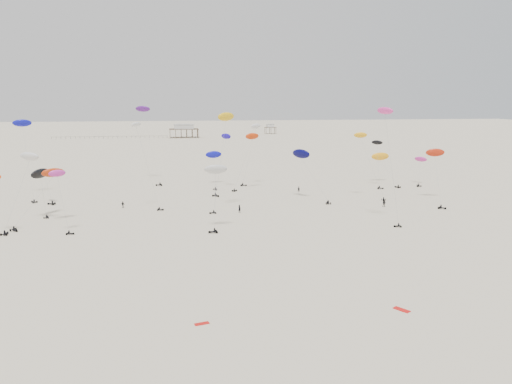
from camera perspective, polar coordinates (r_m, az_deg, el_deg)
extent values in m
plane|color=beige|center=(220.87, -4.75, 3.42)|extent=(900.00, 900.00, 0.00)
cube|color=brown|center=(369.18, -8.25, 7.13)|extent=(21.00, 13.00, 0.30)
cube|color=silver|center=(369.09, -8.26, 7.40)|extent=(14.00, 8.40, 3.20)
cube|color=#B2B2AD|center=(369.00, -8.26, 7.67)|extent=(15.00, 9.00, 0.30)
cube|color=brown|center=(406.58, 1.65, 7.39)|extent=(9.00, 7.00, 0.30)
cube|color=silver|center=(406.51, 1.65, 7.58)|extent=(5.60, 4.20, 2.40)
cube|color=#B2B2AD|center=(406.45, 1.65, 7.77)|extent=(6.00, 4.50, 0.30)
cube|color=black|center=(372.06, -16.31, 6.12)|extent=(80.00, 0.10, 0.10)
cylinder|color=gray|center=(147.74, -4.00, 3.09)|extent=(0.03, 0.03, 20.93)
ellipsoid|color=#1C0DB0|center=(154.29, -3.45, 6.39)|extent=(3.56, 3.84, 1.90)
cylinder|color=gray|center=(168.05, 18.19, 2.11)|extent=(0.03, 0.03, 9.02)
ellipsoid|color=#D231A0|center=(170.62, 18.31, 3.59)|extent=(4.02, 4.39, 2.10)
cylinder|color=gray|center=(141.60, -22.71, 0.42)|extent=(0.03, 0.03, 7.74)
ellipsoid|color=#041538|center=(142.53, -23.11, 2.17)|extent=(3.79, 4.59, 2.10)
cylinder|color=gray|center=(157.05, -4.77, 2.27)|extent=(0.03, 0.03, 14.41)
ellipsoid|color=#0D0FB1|center=(162.37, -4.88, 4.29)|extent=(5.47, 2.44, 2.51)
cylinder|color=gray|center=(150.36, -1.44, 3.23)|extent=(0.03, 0.03, 16.31)
ellipsoid|color=red|center=(151.88, -0.45, 6.40)|extent=(4.70, 2.78, 2.14)
cylinder|color=gray|center=(117.52, -24.00, -0.98)|extent=(0.03, 0.03, 14.01)
ellipsoid|color=#BF330D|center=(119.66, -22.19, 2.07)|extent=(5.35, 4.05, 2.49)
cylinder|color=gray|center=(158.65, -0.73, 4.11)|extent=(0.03, 0.03, 17.99)
ellipsoid|color=silver|center=(159.22, -0.01, 7.52)|extent=(4.11, 3.45, 1.97)
cylinder|color=gray|center=(166.50, 14.91, 2.20)|extent=(0.03, 0.03, 14.48)
ellipsoid|color=#FFA615|center=(171.66, 14.01, 3.97)|extent=(6.13, 2.13, 2.99)
cylinder|color=gray|center=(121.71, -4.19, 3.06)|extent=(0.03, 0.03, 22.57)
ellipsoid|color=yellow|center=(123.85, -3.45, 8.59)|extent=(5.15, 4.22, 2.45)
cylinder|color=gray|center=(167.54, -11.93, 5.10)|extent=(0.03, 0.03, 26.74)
ellipsoid|color=#571884|center=(173.91, -12.82, 9.25)|extent=(5.70, 4.08, 2.57)
cylinder|color=gray|center=(125.60, -12.22, 2.73)|extent=(0.03, 0.03, 20.72)
ellipsoid|color=white|center=(126.20, -13.54, 7.51)|extent=(3.06, 3.19, 1.55)
cylinder|color=gray|center=(111.85, 15.21, 2.57)|extent=(0.03, 0.03, 24.10)
ellipsoid|color=#F539A6|center=(113.21, 14.54, 8.99)|extent=(3.66, 4.31, 2.00)
cylinder|color=gray|center=(103.54, -4.74, -1.07)|extent=(0.03, 0.03, 11.71)
ellipsoid|color=silver|center=(104.15, -4.62, 2.61)|extent=(4.96, 2.17, 2.44)
cylinder|color=gray|center=(139.48, 20.11, 1.31)|extent=(0.03, 0.03, 17.89)
ellipsoid|color=red|center=(145.53, 19.79, 4.27)|extent=(5.40, 2.79, 2.51)
cylinder|color=gray|center=(135.15, 6.67, 1.49)|extent=(0.03, 0.03, 14.95)
ellipsoid|color=#060545|center=(138.08, 5.18, 4.37)|extent=(5.18, 6.07, 2.92)
cylinder|color=gray|center=(116.96, -25.56, -0.26)|extent=(0.03, 0.03, 17.68)
ellipsoid|color=silver|center=(121.13, -24.49, 3.72)|extent=(5.35, 4.09, 2.47)
cylinder|color=gray|center=(150.84, -24.63, 3.13)|extent=(0.03, 0.03, 23.65)
ellipsoid|color=#0D0FB2|center=(157.09, -25.17, 7.15)|extent=(5.41, 3.19, 2.54)
cylinder|color=gray|center=(108.37, -21.14, -1.29)|extent=(0.03, 0.03, 11.52)
ellipsoid|color=#CF30A6|center=(108.50, -21.79, 2.00)|extent=(3.51, 2.46, 1.62)
cylinder|color=gray|center=(160.23, 13.83, 2.98)|extent=(0.03, 0.03, 14.11)
ellipsoid|color=black|center=(162.78, 13.67, 5.52)|extent=(3.76, 3.61, 1.80)
cylinder|color=gray|center=(125.91, -23.10, -0.49)|extent=(0.03, 0.03, 9.01)
ellipsoid|color=black|center=(126.57, -23.42, 1.96)|extent=(4.86, 6.03, 2.83)
cylinder|color=gray|center=(140.78, 13.11, 2.74)|extent=(0.03, 0.03, 18.05)
ellipsoid|color=#FFAE15|center=(142.15, 11.85, 6.39)|extent=(3.85, 1.92, 1.83)
imported|color=black|center=(121.40, -1.90, -2.36)|extent=(0.99, 1.01, 2.31)
imported|color=black|center=(131.95, 14.43, -1.65)|extent=(1.28, 1.05, 2.27)
imported|color=black|center=(131.17, -14.97, -1.75)|extent=(1.29, 0.96, 1.94)
imported|color=black|center=(148.74, 4.90, -0.01)|extent=(0.74, 0.52, 1.99)
cube|color=red|center=(69.43, 16.31, -12.81)|extent=(1.95, 2.34, 0.08)
cube|color=red|center=(63.38, -6.21, -14.76)|extent=(1.92, 1.11, 0.07)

